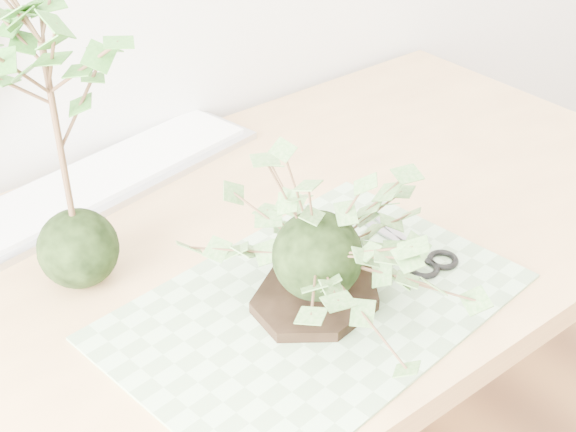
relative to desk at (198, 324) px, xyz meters
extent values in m
cube|color=tan|center=(0.00, 0.00, 0.07)|extent=(1.60, 0.70, 0.04)
cube|color=tan|center=(0.74, 0.29, -0.30)|extent=(0.06, 0.06, 0.70)
cube|color=gray|center=(0.08, -0.15, 0.09)|extent=(0.53, 0.39, 0.00)
cylinder|color=black|center=(0.08, -0.15, 0.10)|extent=(0.21, 0.21, 0.01)
sphere|color=black|center=(0.08, -0.15, 0.16)|extent=(0.11, 0.11, 0.11)
sphere|color=black|center=(-0.12, 0.08, 0.14)|extent=(0.10, 0.10, 0.10)
cylinder|color=#4B331F|center=(-0.12, 0.08, 0.29)|extent=(0.01, 0.01, 0.25)
cube|color=#B6B6BE|center=(0.03, 0.28, 0.09)|extent=(0.52, 0.24, 0.01)
cube|color=white|center=(0.03, 0.28, 0.10)|extent=(0.48, 0.20, 0.01)
cube|color=gray|center=(0.25, -0.09, 0.09)|extent=(0.01, 0.10, 0.00)
cube|color=gray|center=(0.26, -0.09, 0.09)|extent=(0.03, 0.10, 0.00)
torus|color=black|center=(0.24, -0.19, 0.10)|extent=(0.05, 0.05, 0.01)
torus|color=black|center=(0.27, -0.19, 0.10)|extent=(0.05, 0.05, 0.01)
camera|label=1|loc=(-0.43, -0.73, 0.73)|focal=50.00mm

